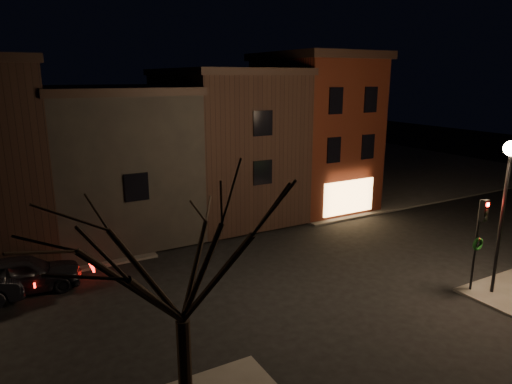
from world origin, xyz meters
TOP-DOWN VIEW (x-y plane):
  - ground at (0.00, 0.00)m, footprint 120.00×120.00m
  - sidewalk_far_right at (20.00, 20.00)m, footprint 30.00×30.00m
  - corner_building at (8.00, 9.47)m, footprint 6.50×8.50m
  - row_building_a at (1.50, 10.50)m, footprint 7.30×10.30m
  - row_building_b at (-5.75, 10.50)m, footprint 7.80×10.30m
  - street_lamp_near at (6.20, -6.00)m, footprint 0.60×0.60m
  - traffic_signal at (5.60, -5.51)m, footprint 0.58×0.38m
  - bare_tree_left at (-8.00, -7.00)m, footprint 5.60×5.60m
  - parked_car_a at (-11.25, 4.09)m, footprint 4.92×2.35m

SIDE VIEW (x-z plane):
  - ground at x=0.00m, z-range 0.00..0.00m
  - sidewalk_far_right at x=20.00m, z-range 0.00..0.12m
  - parked_car_a at x=-11.25m, z-range 0.00..1.62m
  - traffic_signal at x=5.60m, z-range 0.78..4.83m
  - row_building_b at x=-5.75m, z-range 0.13..8.53m
  - row_building_a at x=1.50m, z-range 0.13..9.53m
  - street_lamp_near at x=6.20m, z-range 1.94..8.42m
  - corner_building at x=8.00m, z-range 0.15..10.65m
  - bare_tree_left at x=-8.00m, z-range 1.68..9.18m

